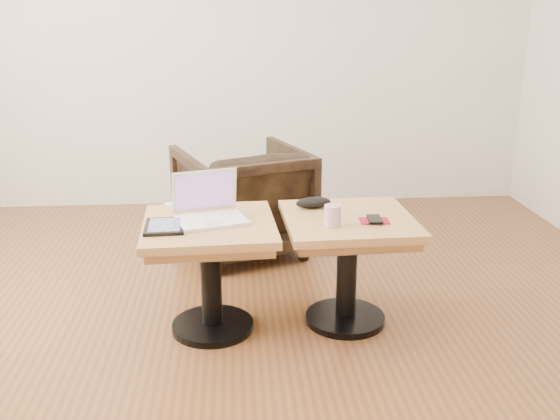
{
  "coord_description": "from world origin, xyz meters",
  "views": [
    {
      "loc": [
        0.0,
        -2.49,
        1.46
      ],
      "look_at": [
        0.21,
        0.19,
        0.59
      ],
      "focal_mm": 40.0,
      "sensor_mm": 36.0,
      "label": 1
    }
  ],
  "objects": [
    {
      "name": "room_shell",
      "position": [
        0.0,
        0.0,
        1.35
      ],
      "size": [
        4.52,
        4.52,
        2.71
      ],
      "color": "brown",
      "rests_on": "ground"
    },
    {
      "name": "side_table_left",
      "position": [
        -0.11,
        0.19,
        0.4
      ],
      "size": [
        0.62,
        0.62,
        0.54
      ],
      "rotation": [
        0.0,
        0.0,
        0.05
      ],
      "color": "black",
      "rests_on": "ground"
    },
    {
      "name": "side_table_right",
      "position": [
        0.53,
        0.22,
        0.4
      ],
      "size": [
        0.61,
        0.61,
        0.54
      ],
      "rotation": [
        0.0,
        0.0,
        0.04
      ],
      "color": "black",
      "rests_on": "ground"
    },
    {
      "name": "laptop",
      "position": [
        -0.11,
        0.23,
        0.58
      ],
      "size": [
        0.36,
        0.32,
        0.22
      ],
      "rotation": [
        0.0,
        0.0,
        0.28
      ],
      "color": "white",
      "rests_on": "side_table_left"
    },
    {
      "name": "tablet",
      "position": [
        -0.31,
        0.13,
        0.55
      ],
      "size": [
        0.18,
        0.23,
        0.02
      ],
      "rotation": [
        0.0,
        0.0,
        0.04
      ],
      "color": "black",
      "rests_on": "side_table_left"
    },
    {
      "name": "charging_adapter",
      "position": [
        -0.31,
        0.42,
        0.55
      ],
      "size": [
        0.04,
        0.04,
        0.02
      ],
      "primitive_type": "cube",
      "rotation": [
        0.0,
        0.0,
        -0.13
      ],
      "color": "white",
      "rests_on": "side_table_left"
    },
    {
      "name": "glasses_case",
      "position": [
        0.38,
        0.37,
        0.57
      ],
      "size": [
        0.18,
        0.1,
        0.05
      ],
      "primitive_type": "ellipsoid",
      "rotation": [
        0.0,
        0.0,
        0.15
      ],
      "color": "black",
      "rests_on": "side_table_right"
    },
    {
      "name": "striped_cup",
      "position": [
        0.43,
        0.1,
        0.59
      ],
      "size": [
        0.09,
        0.09,
        0.1
      ],
      "primitive_type": "cylinder",
      "rotation": [
        0.0,
        0.0,
        -0.32
      ],
      "color": "#BB5175",
      "rests_on": "side_table_right"
    },
    {
      "name": "earbuds_tangle",
      "position": [
        0.59,
        0.28,
        0.54
      ],
      "size": [
        0.06,
        0.04,
        0.01
      ],
      "color": "white",
      "rests_on": "side_table_right"
    },
    {
      "name": "phone_on_sleeve",
      "position": [
        0.63,
        0.14,
        0.55
      ],
      "size": [
        0.14,
        0.12,
        0.02
      ],
      "rotation": [
        0.0,
        0.0,
        -0.07
      ],
      "color": "maroon",
      "rests_on": "side_table_right"
    },
    {
      "name": "armchair",
      "position": [
        0.05,
        1.19,
        0.33
      ],
      "size": [
        0.92,
        0.93,
        0.67
      ],
      "primitive_type": "imported",
      "rotation": [
        0.0,
        0.0,
        3.49
      ],
      "color": "black",
      "rests_on": "ground"
    }
  ]
}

